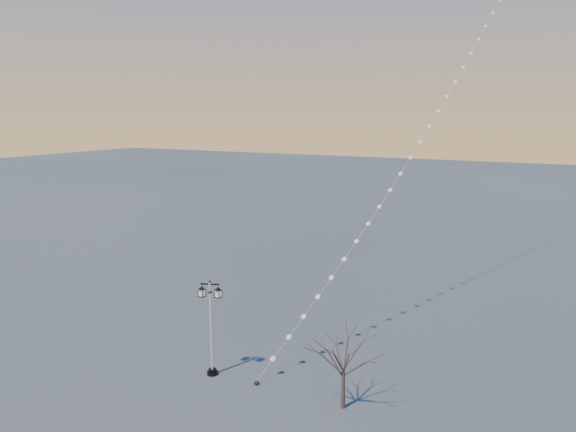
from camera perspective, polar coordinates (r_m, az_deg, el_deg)
The scene contains 4 objects.
ground at distance 29.84m, azimuth -7.01°, elevation -17.86°, with size 300.00×300.00×0.00m, color #4A4C4B.
street_lamp at distance 29.86m, azimuth -8.33°, elevation -11.40°, with size 1.34×0.78×5.50m.
bare_tree at distance 26.76m, azimuth 6.06°, elevation -15.08°, with size 2.28×2.28×3.78m.
kite_train at distance 41.66m, azimuth 15.61°, elevation 12.66°, with size 10.03×37.18×31.88m.
Camera 1 is at (15.06, -21.39, 14.37)m, focal length 32.87 mm.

